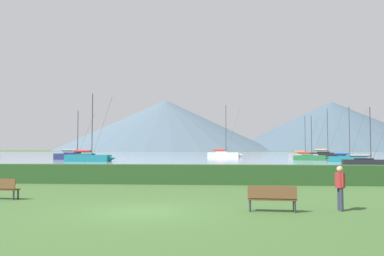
# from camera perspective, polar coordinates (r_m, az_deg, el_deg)

# --- Properties ---
(ground_plane) EXTENTS (1000.00, 1000.00, 0.00)m
(ground_plane) POSITION_cam_1_polar(r_m,az_deg,el_deg) (14.33, -7.54, -12.28)
(ground_plane) COLOR #3D602D
(harbor_water) EXTENTS (320.00, 246.00, 0.00)m
(harbor_water) POSITION_cam_1_polar(r_m,az_deg,el_deg) (150.88, 3.39, -3.95)
(harbor_water) COLOR #8499A8
(harbor_water) RESTS_ON ground_plane
(hedge_line) EXTENTS (80.00, 1.20, 1.26)m
(hedge_line) POSITION_cam_1_polar(r_m,az_deg,el_deg) (25.06, -2.24, -6.90)
(hedge_line) COLOR #284C23
(hedge_line) RESTS_ON ground_plane
(sailboat_slip_0) EXTENTS (7.15, 3.06, 8.76)m
(sailboat_slip_0) POSITION_cam_1_polar(r_m,az_deg,el_deg) (78.79, 17.10, -4.19)
(sailboat_slip_0) COLOR #236B38
(sailboat_slip_0) RESTS_ON harbor_water
(sailboat_slip_1) EXTENTS (6.84, 3.03, 7.55)m
(sailboat_slip_1) POSITION_cam_1_polar(r_m,az_deg,el_deg) (52.94, 24.68, -4.69)
(sailboat_slip_1) COLOR black
(sailboat_slip_1) RESTS_ON harbor_water
(sailboat_slip_4) EXTENTS (6.98, 3.49, 9.39)m
(sailboat_slip_4) POSITION_cam_1_polar(r_m,az_deg,el_deg) (70.08, 22.12, -4.26)
(sailboat_slip_4) COLOR #19707A
(sailboat_slip_4) RESTS_ON harbor_water
(sailboat_slip_6) EXTENTS (9.42, 3.66, 13.68)m
(sailboat_slip_6) POSITION_cam_1_polar(r_m,az_deg,el_deg) (100.77, 4.77, -3.93)
(sailboat_slip_6) COLOR white
(sailboat_slip_6) RESTS_ON harbor_water
(sailboat_slip_7) EXTENTS (9.41, 3.47, 10.26)m
(sailboat_slip_7) POSITION_cam_1_polar(r_m,az_deg,el_deg) (83.93, -17.04, -4.00)
(sailboat_slip_7) COLOR navy
(sailboat_slip_7) RESTS_ON harbor_water
(sailboat_slip_9) EXTENTS (9.50, 4.06, 12.76)m
(sailboat_slip_9) POSITION_cam_1_polar(r_m,az_deg,el_deg) (105.79, 19.29, -3.73)
(sailboat_slip_9) COLOR black
(sailboat_slip_9) RESTS_ON harbor_water
(sailboat_slip_11) EXTENTS (7.45, 2.44, 9.95)m
(sailboat_slip_11) POSITION_cam_1_polar(r_m,az_deg,el_deg) (93.86, 16.26, -3.98)
(sailboat_slip_11) COLOR #9E9EA3
(sailboat_slip_11) RESTS_ON harbor_water
(sailboat_slip_12) EXTENTS (8.84, 2.79, 11.97)m
(sailboat_slip_12) POSITION_cam_1_polar(r_m,az_deg,el_deg) (69.40, -15.11, -4.26)
(sailboat_slip_12) COLOR #19707A
(sailboat_slip_12) RESTS_ON harbor_water
(park_bench_under_tree) EXTENTS (1.78, 0.60, 0.95)m
(park_bench_under_tree) POSITION_cam_1_polar(r_m,az_deg,el_deg) (14.40, 11.82, -10.04)
(park_bench_under_tree) COLOR brown
(park_bench_under_tree) RESTS_ON ground_plane
(person_seated_viewer) EXTENTS (0.36, 0.57, 1.65)m
(person_seated_viewer) POSITION_cam_1_polar(r_m,az_deg,el_deg) (15.31, 21.18, -7.83)
(person_seated_viewer) COLOR #2D3347
(person_seated_viewer) RESTS_ON ground_plane
(distant_hill_west_ridge) EXTENTS (221.49, 221.49, 53.36)m
(distant_hill_west_ridge) POSITION_cam_1_polar(r_m,az_deg,el_deg) (441.55, 20.07, 0.27)
(distant_hill_west_ridge) COLOR #425666
(distant_hill_west_ridge) RESTS_ON ground_plane
(distant_hill_central_peak) EXTENTS (223.66, 223.66, 52.58)m
(distant_hill_central_peak) POSITION_cam_1_polar(r_m,az_deg,el_deg) (397.93, -3.99, 0.38)
(distant_hill_central_peak) COLOR #4C6070
(distant_hill_central_peak) RESTS_ON ground_plane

